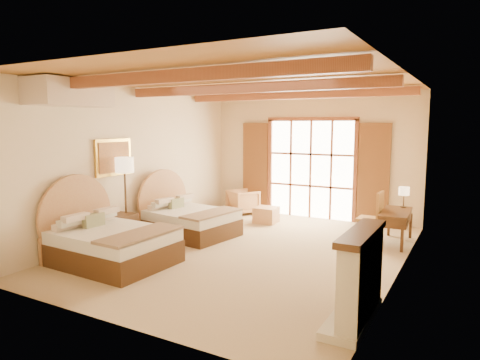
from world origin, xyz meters
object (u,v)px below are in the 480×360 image
Objects in this scene: bed_far at (185,218)px; armchair at (243,202)px; nightstand at (122,229)px; desk at (395,226)px; bed_near at (106,240)px.

bed_far is 2.82× the size of armchair.
bed_far reaches higher than nightstand.
desk is at bearing 28.06° from bed_far.
nightstand is 0.84× the size of armchair.
bed_near reaches higher than desk.
bed_near reaches higher than armchair.
desk is (4.89, 2.71, 0.06)m from nightstand.
bed_near reaches higher than nightstand.
armchair is at bearing 90.96° from bed_near.
bed_near is 1.61× the size of desk.
desk reaches higher than armchair.
bed_far is (0.07, 2.23, -0.03)m from bed_near.
bed_near is at bearing -62.29° from nightstand.
desk is (4.23, 3.74, -0.04)m from bed_near.
desk is at bearing 43.76° from bed_near.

